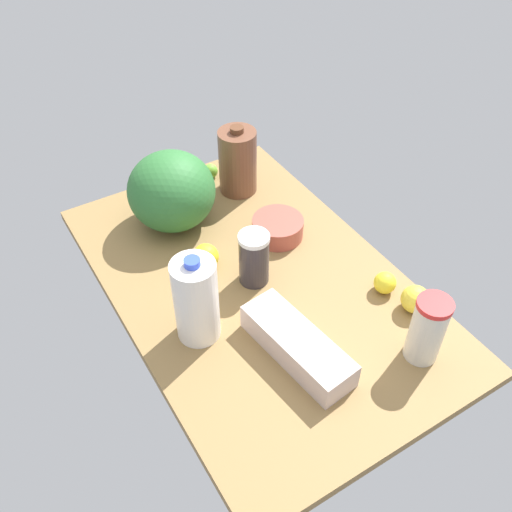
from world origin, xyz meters
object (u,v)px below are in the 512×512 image
Objects in this scene: tumbler_cup at (427,329)px; watermelon at (172,191)px; egg_carton at (297,345)px; milk_jug at (196,300)px; lemon_near_front at (385,283)px; lemon_loose at (206,257)px; mixing_bowl at (278,228)px; chocolate_milk_jug at (238,161)px; lemon_far_back at (415,299)px; shaker_bottle at (253,258)px; lime_beside_bowl at (211,171)px.

tumbler_cup is 0.72× the size of watermelon.
tumbler_cup is at bearing 51.84° from egg_carton.
milk_jug reaches higher than lemon_near_front.
egg_carton is 4.23× the size of lemon_loose.
mixing_bowl is 28.34cm from chocolate_milk_jug.
mixing_bowl is 47.03cm from lemon_far_back.
mixing_bowl is 2.06× the size of lemon_far_back.
watermelon is (-79.20, -30.15, 2.58)cm from tumbler_cup.
shaker_bottle is 21.19cm from mixing_bowl.
tumbler_cup is at bearing -36.25° from lemon_far_back.
lemon_near_front is at bearing 51.73° from shaker_bottle.
watermelon reaches higher than lime_beside_bowl.
lemon_loose is at bearing -142.80° from shaker_bottle.
lemon_near_front is at bearing 9.86° from chocolate_milk_jug.
mixing_bowl is at bearing 119.30° from milk_jug.
mixing_bowl is (-56.86, -5.87, -6.61)cm from tumbler_cup.
egg_carton is 63.81cm from watermelon.
lime_beside_bowl is at bearing -167.83° from lemon_far_back.
milk_jug is 1.36× the size of tumbler_cup.
lemon_loose reaches higher than lime_beside_bowl.
shaker_bottle is 52.66cm from lime_beside_bowl.
lemon_near_front is (62.34, 10.83, -8.05)cm from chocolate_milk_jug.
egg_carton is at bearing -26.99° from mixing_bowl.
chocolate_milk_jug is (-4.76, 25.98, -1.06)cm from watermelon.
mixing_bowl is at bearing -160.43° from lemon_near_front.
lime_beside_bowl is (-11.02, -4.70, -8.67)cm from chocolate_milk_jug.
tumbler_cup reaches higher than egg_carton.
egg_carton is 5.19× the size of lemon_near_front.
shaker_bottle is 15.50cm from lemon_loose.
chocolate_milk_jug is at bearing -170.14° from lemon_near_front.
chocolate_milk_jug is (-83.96, -4.17, 1.52)cm from tumbler_cup.
milk_jug is 46.04cm from watermelon.
tumbler_cup is 3.84× the size of lime_beside_bowl.
mixing_bowl is 25.29cm from lemon_loose.
lemon_far_back is 9.69cm from lemon_near_front.
tumbler_cup is 84.79cm from watermelon.
tumbler_cup is 1.22× the size of mixing_bowl.
lemon_near_front is at bearing 32.59° from watermelon.
milk_jug is 3.40× the size of lemon_far_back.
lemon_loose is at bearing 179.27° from egg_carton.
chocolate_milk_jug is at bearing 100.39° from watermelon.
tumbler_cup is 49.60cm from shaker_bottle.
watermelon is 3.49× the size of lemon_loose.
lemon_loose is (23.02, -0.99, -8.40)cm from watermelon.
mixing_bowl is 38.25cm from lime_beside_bowl.
lemon_loose is (-56.18, -31.14, -5.82)cm from tumbler_cup.
milk_jug is 56.65cm from tumbler_cup.
mixing_bowl is at bearing 47.39° from watermelon.
chocolate_milk_jug reaches higher than mixing_bowl.
lemon_near_front is at bearing 19.57° from mixing_bowl.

